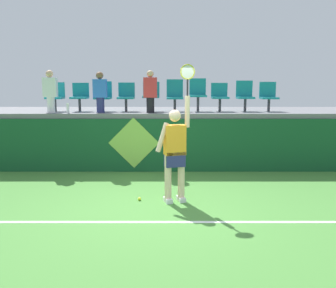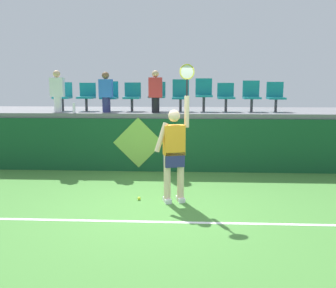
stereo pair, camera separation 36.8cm
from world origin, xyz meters
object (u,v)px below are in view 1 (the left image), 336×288
stadium_chair_0 (57,95)px  stadium_chair_8 (246,95)px  stadium_chair_9 (269,95)px  stadium_chair_2 (104,95)px  stadium_chair_1 (81,95)px  water_bottle (69,108)px  stadium_chair_5 (176,94)px  stadium_chair_3 (127,95)px  tennis_player (176,150)px  stadium_chair_7 (221,95)px  spectator_2 (151,91)px  spectator_0 (51,91)px  spectator_1 (101,92)px  tennis_ball (140,199)px  stadium_chair_4 (152,95)px  stadium_chair_6 (199,93)px

stadium_chair_0 → stadium_chair_8: size_ratio=0.94×
stadium_chair_9 → stadium_chair_2: bearing=180.0°
stadium_chair_8 → stadium_chair_1: bearing=-179.9°
water_bottle → stadium_chair_5: (2.70, 0.67, 0.32)m
stadium_chair_3 → stadium_chair_8: bearing=0.1°
tennis_player → stadium_chair_2: 3.86m
stadium_chair_2 → stadium_chair_7: size_ratio=1.05×
spectator_2 → stadium_chair_3: bearing=145.2°
spectator_0 → spectator_1: size_ratio=1.04×
spectator_1 → spectator_2: bearing=-1.4°
tennis_ball → spectator_1: 3.59m
stadium_chair_4 → stadium_chair_7: 1.83m
stadium_chair_1 → stadium_chair_4: size_ratio=0.97×
stadium_chair_5 → stadium_chair_7: 1.20m
stadium_chair_0 → stadium_chair_3: size_ratio=1.01×
stadium_chair_3 → stadium_chair_5: size_ratio=0.90×
stadium_chair_5 → water_bottle: bearing=-166.0°
stadium_chair_3 → spectator_2: spectator_2 is taller
stadium_chair_8 → stadium_chair_4: bearing=-179.8°
spectator_2 → stadium_chair_5: bearing=36.8°
water_bottle → stadium_chair_5: 2.80m
stadium_chair_6 → stadium_chair_9: bearing=-0.1°
tennis_ball → stadium_chair_7: bearing=58.8°
spectator_2 → spectator_0: bearing=179.3°
spectator_1 → spectator_0: bearing=180.0°
stadium_chair_6 → stadium_chair_3: bearing=-179.8°
stadium_chair_1 → stadium_chair_2: size_ratio=0.95×
tennis_ball → stadium_chair_9: bearing=44.7°
tennis_ball → stadium_chair_2: bearing=110.4°
stadium_chair_0 → stadium_chair_6: (3.81, 0.00, 0.06)m
tennis_player → stadium_chair_9: tennis_player is taller
tennis_player → stadium_chair_5: tennis_player is taller
stadium_chair_0 → stadium_chair_8: (5.06, 0.00, 0.02)m
stadium_chair_3 → spectator_0: bearing=-167.1°
stadium_chair_3 → spectator_1: 0.76m
stadium_chair_7 → spectator_2: 1.90m
stadium_chair_8 → tennis_ball: bearing=-129.1°
tennis_player → spectator_0: bearing=138.1°
stadium_chair_6 → stadium_chair_9: size_ratio=1.12×
water_bottle → stadium_chair_4: (2.07, 0.66, 0.32)m
stadium_chair_3 → stadium_chair_7: size_ratio=1.01×
stadium_chair_2 → stadium_chair_7: 3.12m
tennis_player → water_bottle: tennis_player is taller
water_bottle → stadium_chair_0: bearing=126.6°
stadium_chair_8 → spectator_0: bearing=-175.1°
stadium_chair_7 → spectator_0: 4.41m
spectator_2 → stadium_chair_2: bearing=160.0°
tennis_player → spectator_0: (-3.14, 2.81, 1.03)m
stadium_chair_8 → spectator_1: 3.82m
stadium_chair_7 → spectator_1: 3.15m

